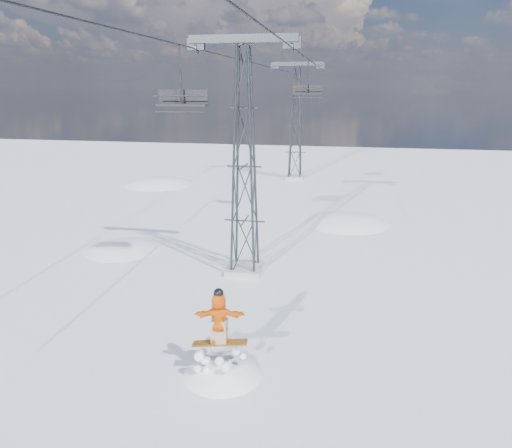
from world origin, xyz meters
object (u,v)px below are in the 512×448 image
(lift_tower_far, at_px, (296,125))
(snowboarder_jump, at_px, (224,414))
(lift_chair_near, at_px, (182,99))
(lift_tower_near, at_px, (244,167))

(lift_tower_far, distance_m, snowboarder_jump, 34.45)
(snowboarder_jump, bearing_deg, lift_tower_far, 91.82)
(lift_tower_far, xyz_separation_m, snowboarder_jump, (1.07, -33.69, -7.09))
(lift_tower_far, bearing_deg, lift_chair_near, -94.62)
(lift_tower_near, relative_size, snowboarder_jump, 1.59)
(snowboarder_jump, xyz_separation_m, lift_chair_near, (-3.27, 6.44, 10.30))
(snowboarder_jump, relative_size, lift_chair_near, 2.65)
(lift_tower_near, bearing_deg, lift_tower_far, 90.00)
(lift_tower_far, distance_m, lift_chair_near, 27.53)
(snowboarder_jump, height_order, lift_chair_near, lift_chair_near)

